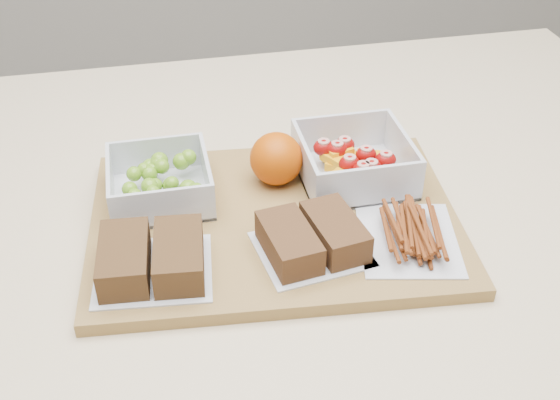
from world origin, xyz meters
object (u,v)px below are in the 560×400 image
Objects in this scene: fruit_container at (354,163)px; sandwich_bag_center at (312,238)px; pretzel_bag at (409,230)px; cutting_board at (274,221)px; grape_container at (162,182)px; orange at (276,159)px; sandwich_bag_left at (152,258)px.

fruit_container is 0.15m from sandwich_bag_center.
cutting_board is at bearing 151.41° from pretzel_bag.
orange is (0.14, 0.01, 0.01)m from grape_container.
fruit_container is 0.13m from pretzel_bag.
fruit_container reaches higher than cutting_board.
cutting_board is 0.13m from fruit_container.
grape_container is 0.92× the size of sandwich_bag_center.
sandwich_bag_center is (0.15, -0.13, -0.00)m from grape_container.
pretzel_bag is (0.28, -0.01, -0.00)m from sandwich_bag_left.
cutting_board is at bearing 25.33° from sandwich_bag_left.
orange reaches higher than sandwich_bag_left.
orange is 0.49× the size of sandwich_bag_left.
cutting_board is 0.14m from grape_container.
pretzel_bag is at bearing -2.83° from sandwich_bag_center.
orange is 0.51× the size of sandwich_bag_center.
sandwich_bag_left is at bearing 178.67° from pretzel_bag.
pretzel_bag is (0.12, -0.14, -0.02)m from orange.
sandwich_bag_left reaches higher than pretzel_bag.
cutting_board is 3.30× the size of sandwich_bag_center.
sandwich_bag_center reaches higher than pretzel_bag.
sandwich_bag_center is at bearing -0.38° from sandwich_bag_left.
grape_container is 0.79× the size of pretzel_bag.
sandwich_bag_center is (-0.08, -0.12, -0.00)m from fruit_container.
fruit_container is at bearing 26.04° from sandwich_bag_left.
sandwich_bag_left is 1.03× the size of sandwich_bag_center.
pretzel_bag is (0.02, -0.13, -0.01)m from fruit_container.
orange is (0.02, 0.07, 0.04)m from cutting_board.
grape_container reaches higher than cutting_board.
orange is 0.19m from pretzel_bag.
fruit_container reaches higher than grape_container.
sandwich_bag_left is at bearing -139.35° from orange.
sandwich_bag_left is 0.17m from sandwich_bag_center.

